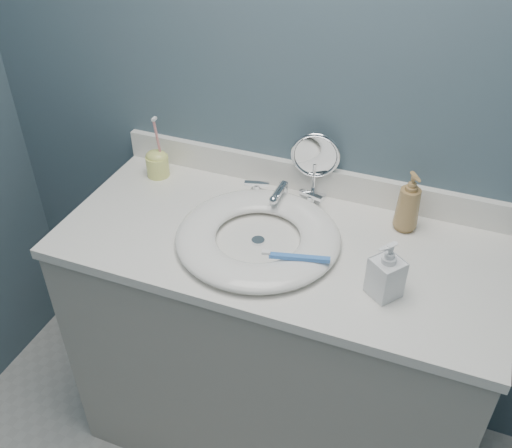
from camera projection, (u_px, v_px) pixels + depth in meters
The scene contains 12 objects.
back_wall at pixel (315, 92), 1.58m from camera, with size 2.20×0.02×2.40m, color #455B67.
vanity_cabinet at pixel (275, 350), 1.84m from camera, with size 1.20×0.55×0.85m, color #A6A398.
countertop at pixel (279, 244), 1.58m from camera, with size 1.22×0.57×0.03m, color white.
backsplash at pixel (308, 178), 1.74m from camera, with size 1.22×0.02×0.09m, color white.
basin at pixel (258, 237), 1.55m from camera, with size 0.45×0.45×0.04m, color white, non-canonical shape.
drain at pixel (258, 241), 1.56m from camera, with size 0.04×0.04×0.01m, color silver.
faucet at pixel (282, 196), 1.69m from camera, with size 0.25×0.13×0.07m.
makeup_mirror at pixel (315, 163), 1.67m from camera, with size 0.15×0.08×0.22m.
soap_bottle_amber at pixel (409, 202), 1.56m from camera, with size 0.07×0.07×0.18m, color #9A7745.
soap_bottle_clear at pixel (387, 269), 1.35m from camera, with size 0.07×0.07×0.16m, color silver.
toothbrush_holder at pixel (157, 162), 1.80m from camera, with size 0.07×0.07×0.21m.
toothbrush_lying at pixel (297, 257), 1.44m from camera, with size 0.17×0.06×0.02m.
Camera 1 is at (0.39, -0.19, 1.86)m, focal length 40.00 mm.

